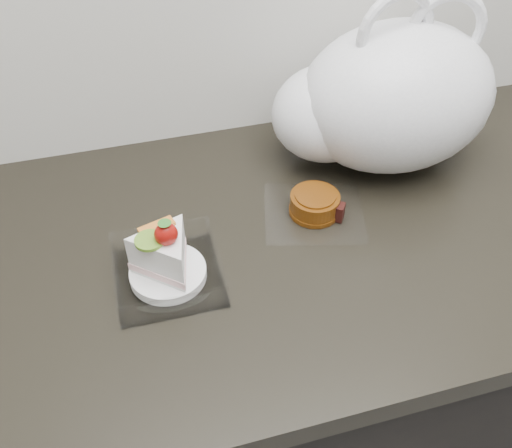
{
  "coord_description": "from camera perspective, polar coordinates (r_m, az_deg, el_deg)",
  "views": [
    {
      "loc": [
        -0.32,
        1.07,
        1.53
      ],
      "look_at": [
        -0.15,
        1.68,
        0.94
      ],
      "focal_mm": 40.0,
      "sensor_mm": 36.0,
      "label": 1
    }
  ],
  "objects": [
    {
      "name": "counter",
      "position": [
        1.28,
        6.46,
        -14.58
      ],
      "size": [
        2.04,
        0.64,
        0.9
      ],
      "color": "black",
      "rests_on": "ground"
    },
    {
      "name": "cake_tray",
      "position": [
        0.83,
        -8.93,
        -3.94
      ],
      "size": [
        0.15,
        0.15,
        0.12
      ],
      "rotation": [
        0.0,
        0.0,
        -0.02
      ],
      "color": "white",
      "rests_on": "counter"
    },
    {
      "name": "mooncake_wrap",
      "position": [
        0.94,
        5.96,
        1.82
      ],
      "size": [
        0.2,
        0.19,
        0.04
      ],
      "rotation": [
        0.0,
        0.0,
        -0.09
      ],
      "color": "white",
      "rests_on": "counter"
    },
    {
      "name": "plastic_bag",
      "position": [
        1.01,
        12.55,
        12.08
      ],
      "size": [
        0.38,
        0.27,
        0.31
      ],
      "rotation": [
        0.0,
        0.0,
        -0.02
      ],
      "color": "white",
      "rests_on": "counter"
    }
  ]
}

